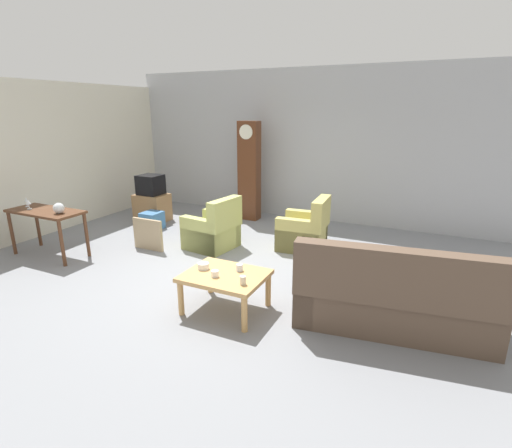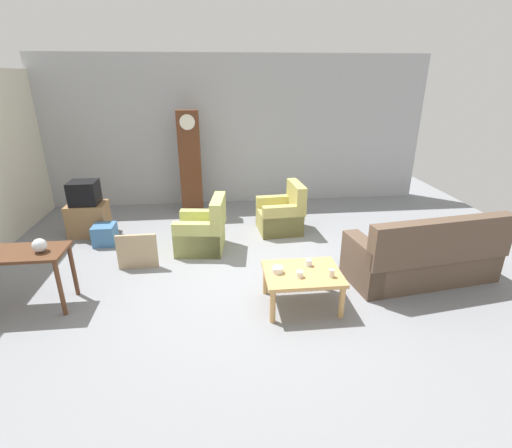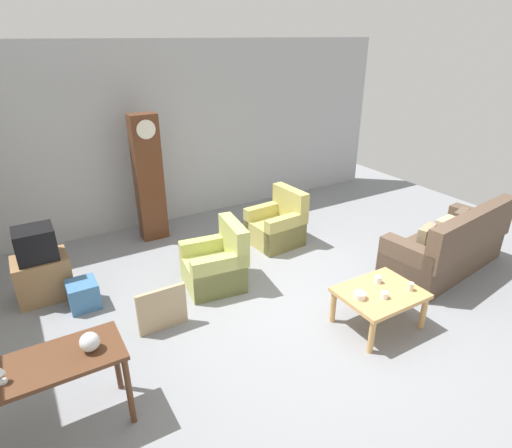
% 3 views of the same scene
% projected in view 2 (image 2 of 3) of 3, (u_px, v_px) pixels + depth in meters
% --- Properties ---
extents(ground_plane, '(10.40, 10.40, 0.00)m').
position_uv_depth(ground_plane, '(255.00, 274.00, 5.64)').
color(ground_plane, gray).
extents(garage_door_wall, '(8.40, 0.16, 3.20)m').
position_uv_depth(garage_door_wall, '(238.00, 131.00, 8.37)').
color(garage_door_wall, '#ADAFB5').
rests_on(garage_door_wall, ground_plane).
extents(couch_floral, '(2.20, 1.16, 1.04)m').
position_uv_depth(couch_floral, '(423.00, 257.00, 5.38)').
color(couch_floral, brown).
rests_on(couch_floral, ground_plane).
extents(armchair_olive_near, '(0.88, 0.86, 0.92)m').
position_uv_depth(armchair_olive_near, '(203.00, 233.00, 6.34)').
color(armchair_olive_near, '#B7BC66').
rests_on(armchair_olive_near, ground_plane).
extents(armchair_olive_far, '(0.84, 0.81, 0.92)m').
position_uv_depth(armchair_olive_far, '(282.00, 215.00, 7.11)').
color(armchair_olive_far, tan).
rests_on(armchair_olive_far, ground_plane).
extents(coffee_table_wood, '(0.96, 0.76, 0.48)m').
position_uv_depth(coffee_table_wood, '(302.00, 277.00, 4.75)').
color(coffee_table_wood, tan).
rests_on(coffee_table_wood, ground_plane).
extents(console_table_dark, '(1.30, 0.56, 0.78)m').
position_uv_depth(console_table_dark, '(11.00, 260.00, 4.61)').
color(console_table_dark, '#56331E').
rests_on(console_table_dark, ground_plane).
extents(grandfather_clock, '(0.44, 0.30, 2.13)m').
position_uv_depth(grandfather_clock, '(190.00, 163.00, 7.84)').
color(grandfather_clock, '#562D19').
rests_on(grandfather_clock, ground_plane).
extents(tv_stand_cabinet, '(0.68, 0.52, 0.59)m').
position_uv_depth(tv_stand_cabinet, '(89.00, 219.00, 6.96)').
color(tv_stand_cabinet, '#997047').
rests_on(tv_stand_cabinet, ground_plane).
extents(tv_crt, '(0.48, 0.44, 0.42)m').
position_uv_depth(tv_crt, '(84.00, 193.00, 6.77)').
color(tv_crt, black).
rests_on(tv_crt, tv_stand_cabinet).
extents(framed_picture_leaning, '(0.60, 0.05, 0.55)m').
position_uv_depth(framed_picture_leaning, '(137.00, 252.00, 5.73)').
color(framed_picture_leaning, tan).
rests_on(framed_picture_leaning, ground_plane).
extents(storage_box_blue, '(0.37, 0.39, 0.35)m').
position_uv_depth(storage_box_blue, '(105.00, 234.00, 6.59)').
color(storage_box_blue, teal).
rests_on(storage_box_blue, ground_plane).
extents(glass_dome_cloche, '(0.17, 0.17, 0.17)m').
position_uv_depth(glass_dome_cloche, '(39.00, 245.00, 4.54)').
color(glass_dome_cloche, silver).
rests_on(glass_dome_cloche, console_table_dark).
extents(cup_white_porcelain, '(0.09, 0.09, 0.08)m').
position_uv_depth(cup_white_porcelain, '(300.00, 274.00, 4.60)').
color(cup_white_porcelain, white).
rests_on(cup_white_porcelain, coffee_table_wood).
extents(cup_blue_rimmed, '(0.08, 0.08, 0.08)m').
position_uv_depth(cup_blue_rimmed, '(309.00, 263.00, 4.87)').
color(cup_blue_rimmed, silver).
rests_on(cup_blue_rimmed, coffee_table_wood).
extents(cup_cream_tall, '(0.07, 0.07, 0.10)m').
position_uv_depth(cup_cream_tall, '(332.00, 273.00, 4.60)').
color(cup_cream_tall, beige).
rests_on(cup_cream_tall, coffee_table_wood).
extents(bowl_white_stacked, '(0.14, 0.14, 0.07)m').
position_uv_depth(bowl_white_stacked, '(278.00, 270.00, 4.70)').
color(bowl_white_stacked, white).
rests_on(bowl_white_stacked, coffee_table_wood).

